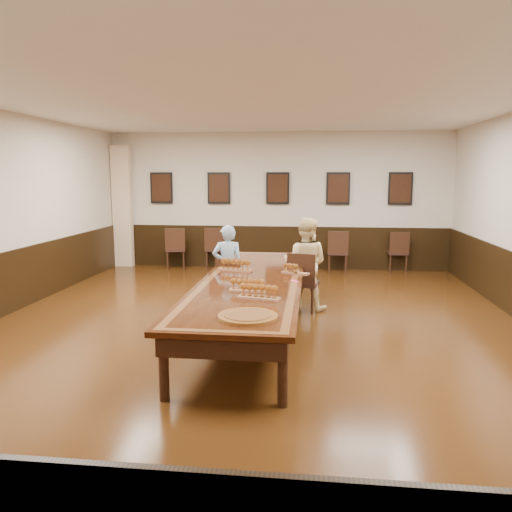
# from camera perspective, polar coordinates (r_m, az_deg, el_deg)

# --- Properties ---
(floor) EXTENTS (8.00, 10.00, 0.02)m
(floor) POSITION_cam_1_polar(r_m,az_deg,el_deg) (7.20, -0.46, -8.60)
(floor) COLOR black
(floor) RESTS_ON ground
(ceiling) EXTENTS (8.00, 10.00, 0.02)m
(ceiling) POSITION_cam_1_polar(r_m,az_deg,el_deg) (6.93, -0.50, 17.66)
(ceiling) COLOR white
(ceiling) RESTS_ON floor
(wall_back) EXTENTS (8.00, 0.02, 3.20)m
(wall_back) POSITION_cam_1_polar(r_m,az_deg,el_deg) (11.86, 2.51, 6.31)
(wall_back) COLOR beige
(wall_back) RESTS_ON floor
(wall_front) EXTENTS (8.00, 0.02, 3.20)m
(wall_front) POSITION_cam_1_polar(r_m,az_deg,el_deg) (2.07, -17.93, -7.68)
(wall_front) COLOR beige
(wall_front) RESTS_ON floor
(chair_man) EXTENTS (0.48, 0.51, 0.87)m
(chair_man) POSITION_cam_1_polar(r_m,az_deg,el_deg) (8.26, -3.22, -3.09)
(chair_man) COLOR black
(chair_man) RESTS_ON floor
(chair_woman) EXTENTS (0.55, 0.58, 0.97)m
(chair_woman) POSITION_cam_1_polar(r_m,az_deg,el_deg) (8.17, 5.47, -2.90)
(chair_woman) COLOR black
(chair_woman) RESTS_ON floor
(spare_chair_a) EXTENTS (0.57, 0.60, 0.98)m
(spare_chair_a) POSITION_cam_1_polar(r_m,az_deg,el_deg) (12.00, -9.20, 0.90)
(spare_chair_a) COLOR black
(spare_chair_a) RESTS_ON floor
(spare_chair_b) EXTENTS (0.53, 0.57, 0.99)m
(spare_chair_b) POSITION_cam_1_polar(r_m,az_deg,el_deg) (11.92, -4.73, 0.95)
(spare_chair_b) COLOR black
(spare_chair_b) RESTS_ON floor
(spare_chair_c) EXTENTS (0.46, 0.50, 0.96)m
(spare_chair_c) POSITION_cam_1_polar(r_m,az_deg,el_deg) (11.54, 9.30, 0.54)
(spare_chair_c) COLOR black
(spare_chair_c) RESTS_ON floor
(spare_chair_d) EXTENTS (0.46, 0.50, 0.93)m
(spare_chair_d) POSITION_cam_1_polar(r_m,az_deg,el_deg) (11.92, 15.83, 0.51)
(spare_chair_d) COLOR black
(spare_chair_d) RESTS_ON floor
(person_man) EXTENTS (0.56, 0.42, 1.39)m
(person_man) POSITION_cam_1_polar(r_m,az_deg,el_deg) (8.30, -3.25, -1.20)
(person_man) COLOR #4B87BD
(person_man) RESTS_ON floor
(person_woman) EXTENTS (0.86, 0.73, 1.52)m
(person_woman) POSITION_cam_1_polar(r_m,az_deg,el_deg) (8.22, 5.66, -0.89)
(person_woman) COLOR #FADE9C
(person_woman) RESTS_ON floor
(pink_phone) EXTENTS (0.13, 0.16, 0.01)m
(pink_phone) POSITION_cam_1_polar(r_m,az_deg,el_deg) (6.86, 4.42, -2.89)
(pink_phone) COLOR #FC5484
(pink_phone) RESTS_ON conference_table
(curtain) EXTENTS (0.45, 0.18, 2.90)m
(curtain) POSITION_cam_1_polar(r_m,az_deg,el_deg) (12.52, -15.03, 5.47)
(curtain) COLOR beige
(curtain) RESTS_ON floor
(wainscoting) EXTENTS (8.00, 10.00, 1.00)m
(wainscoting) POSITION_cam_1_polar(r_m,az_deg,el_deg) (7.06, -0.47, -4.65)
(wainscoting) COLOR black
(wainscoting) RESTS_ON floor
(conference_table) EXTENTS (1.40, 5.00, 0.76)m
(conference_table) POSITION_cam_1_polar(r_m,az_deg,el_deg) (7.03, -0.47, -3.77)
(conference_table) COLOR black
(conference_table) RESTS_ON floor
(posters) EXTENTS (6.14, 0.04, 0.74)m
(posters) POSITION_cam_1_polar(r_m,az_deg,el_deg) (11.78, 2.49, 7.75)
(posters) COLOR black
(posters) RESTS_ON wall_back
(flight_a) EXTENTS (0.54, 0.30, 0.19)m
(flight_a) POSITION_cam_1_polar(r_m,az_deg,el_deg) (7.58, -2.36, -1.07)
(flight_a) COLOR brown
(flight_a) RESTS_ON conference_table
(flight_b) EXTENTS (0.43, 0.29, 0.15)m
(flight_b) POSITION_cam_1_polar(r_m,az_deg,el_deg) (7.38, 4.28, -1.51)
(flight_b) COLOR brown
(flight_b) RESTS_ON conference_table
(flight_c) EXTENTS (0.45, 0.15, 0.17)m
(flight_c) POSITION_cam_1_polar(r_m,az_deg,el_deg) (6.25, -1.00, -3.38)
(flight_c) COLOR brown
(flight_c) RESTS_ON conference_table
(flight_d) EXTENTS (0.52, 0.27, 0.19)m
(flight_d) POSITION_cam_1_polar(r_m,az_deg,el_deg) (5.85, 0.33, -4.15)
(flight_d) COLOR brown
(flight_d) RESTS_ON conference_table
(red_plate_grp) EXTENTS (0.20, 0.20, 0.03)m
(red_plate_grp) POSITION_cam_1_polar(r_m,az_deg,el_deg) (6.64, -0.42, -3.22)
(red_plate_grp) COLOR red
(red_plate_grp) RESTS_ON conference_table
(carved_platter) EXTENTS (0.77, 0.77, 0.05)m
(carved_platter) POSITION_cam_1_polar(r_m,az_deg,el_deg) (5.09, -0.94, -6.93)
(carved_platter) COLOR brown
(carved_platter) RESTS_ON conference_table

